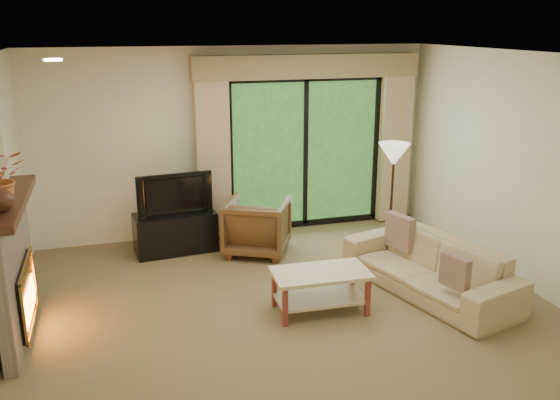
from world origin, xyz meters
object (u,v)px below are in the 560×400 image
object	(u,v)px
armchair	(257,226)
coffee_table	(320,291)
media_console	(175,232)
sofa	(429,267)

from	to	relation	value
armchair	coffee_table	bearing A→B (deg)	123.86
coffee_table	media_console	bearing A→B (deg)	122.35
media_console	armchair	xyz separation A→B (m)	(1.02, -0.34, 0.10)
armchair	sofa	size ratio (longest dim) A/B	0.39
armchair	coffee_table	world-z (taller)	armchair
sofa	armchair	bearing A→B (deg)	-153.45
media_console	armchair	size ratio (longest dim) A/B	1.31
sofa	coffee_table	size ratio (longest dim) A/B	2.08
media_console	coffee_table	distance (m)	2.46
media_console	armchair	world-z (taller)	armchair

